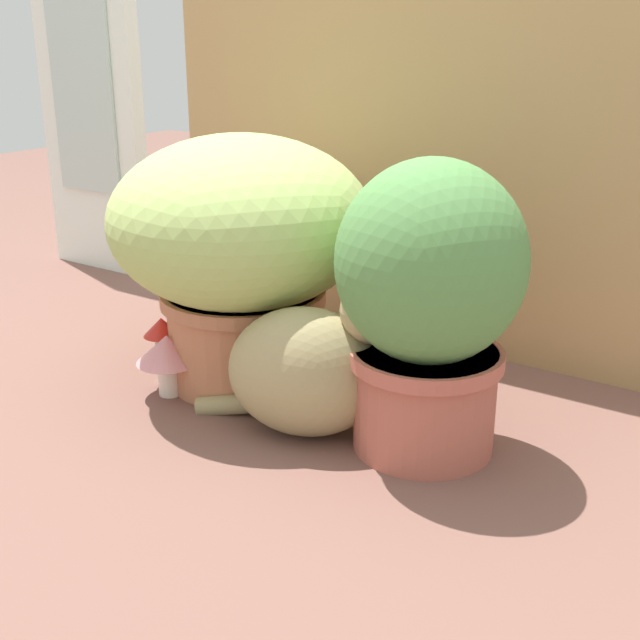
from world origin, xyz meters
TOP-DOWN VIEW (x-y plane):
  - ground_plane at (0.00, 0.00)m, footprint 6.00×6.00m
  - cardboard_backdrop at (0.14, 0.53)m, footprint 1.26×0.03m
  - window_panel_white at (-0.86, 0.53)m, footprint 0.36×0.05m
  - grass_planter at (-0.03, 0.15)m, footprint 0.48×0.48m
  - leafy_planter at (0.37, 0.10)m, footprint 0.29×0.29m
  - cat at (0.21, 0.04)m, footprint 0.39×0.26m
  - mushroom_ornament_red at (-0.15, 0.05)m, footprint 0.07×0.07m
  - mushroom_ornament_pink at (-0.11, 0.01)m, footprint 0.12×0.12m

SIDE VIEW (x-z plane):
  - ground_plane at x=0.00m, z-range 0.00..0.00m
  - mushroom_ornament_pink at x=-0.11m, z-range 0.02..0.14m
  - mushroom_ornament_red at x=-0.15m, z-range 0.03..0.16m
  - cat at x=0.21m, z-range -0.04..0.28m
  - leafy_planter at x=0.37m, z-range 0.02..0.49m
  - grass_planter at x=-0.03m, z-range 0.04..0.50m
  - cardboard_backdrop at x=0.14m, z-range 0.00..0.87m
  - window_panel_white at x=-0.86m, z-range 0.00..0.97m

